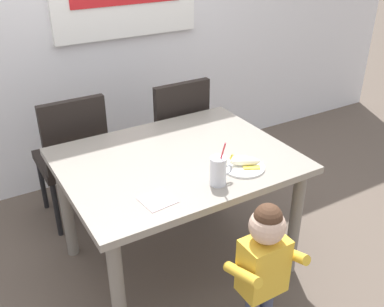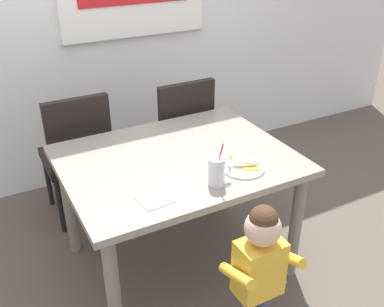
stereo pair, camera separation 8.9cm
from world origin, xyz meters
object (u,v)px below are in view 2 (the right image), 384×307
object	(u,v)px
dining_chair_right	(180,132)
snack_plate	(243,168)
dining_table	(177,173)
toddler_standing	(260,262)
paper_napkin	(154,199)
dining_chair_left	(78,151)
peeled_banana	(245,163)
milk_cup	(217,173)

from	to	relation	value
dining_chair_right	snack_plate	size ratio (longest dim) A/B	4.17
dining_table	toddler_standing	bearing A→B (deg)	-84.44
dining_table	dining_chair_right	distance (m)	0.78
toddler_standing	snack_plate	distance (m)	0.52
dining_chair_right	paper_napkin	world-z (taller)	dining_chair_right
dining_chair_right	toddler_standing	world-z (taller)	dining_chair_right
dining_chair_left	snack_plate	bearing A→B (deg)	121.48
dining_chair_right	toddler_standing	size ratio (longest dim) A/B	1.15
dining_chair_right	snack_plate	distance (m)	1.00
dining_chair_left	snack_plate	size ratio (longest dim) A/B	4.17
dining_chair_left	toddler_standing	size ratio (longest dim) A/B	1.15
dining_chair_left	peeled_banana	bearing A→B (deg)	122.06
dining_chair_right	milk_cup	size ratio (longest dim) A/B	3.87
snack_plate	peeled_banana	bearing A→B (deg)	7.98
dining_table	snack_plate	distance (m)	0.40
dining_table	dining_chair_left	world-z (taller)	dining_chair_left
paper_napkin	dining_table	bearing A→B (deg)	48.89
dining_table	paper_napkin	bearing A→B (deg)	-131.11
toddler_standing	peeled_banana	bearing A→B (deg)	65.62
dining_chair_left	paper_napkin	world-z (taller)	dining_chair_left
peeled_banana	paper_napkin	xyz separation A→B (m)	(-0.55, -0.04, -0.03)
milk_cup	peeled_banana	world-z (taller)	milk_cup
dining_table	toddler_standing	xyz separation A→B (m)	(0.07, -0.72, -0.13)
dining_chair_right	milk_cup	world-z (taller)	milk_cup
toddler_standing	dining_chair_right	bearing A→B (deg)	78.32
peeled_banana	paper_napkin	bearing A→B (deg)	-175.81
dining_chair_left	milk_cup	distance (m)	1.22
dining_chair_right	dining_chair_left	bearing A→B (deg)	-5.30
paper_napkin	snack_plate	bearing A→B (deg)	4.09
toddler_standing	snack_plate	bearing A→B (deg)	67.02
dining_table	dining_chair_left	size ratio (longest dim) A/B	1.33
peeled_banana	paper_napkin	world-z (taller)	peeled_banana
dining_chair_right	milk_cup	distance (m)	1.12
dining_chair_left	milk_cup	world-z (taller)	milk_cup
paper_napkin	toddler_standing	bearing A→B (deg)	-48.01
toddler_standing	milk_cup	size ratio (longest dim) A/B	3.38
toddler_standing	paper_napkin	size ratio (longest dim) A/B	5.59
dining_chair_right	toddler_standing	distance (m)	1.43
milk_cup	peeled_banana	xyz separation A→B (m)	(0.22, 0.07, -0.04)
milk_cup	peeled_banana	size ratio (longest dim) A/B	1.45
toddler_standing	peeled_banana	size ratio (longest dim) A/B	4.89
dining_table	dining_chair_right	size ratio (longest dim) A/B	1.33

